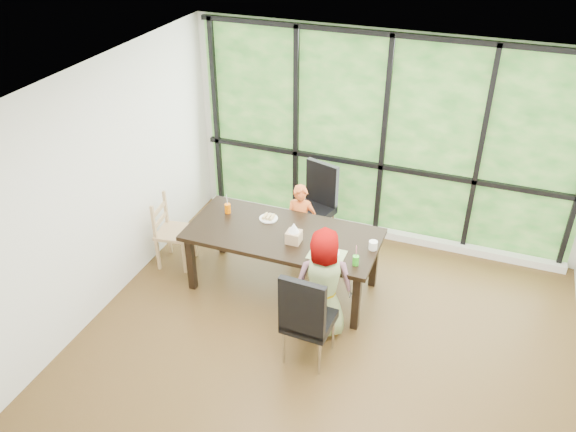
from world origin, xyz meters
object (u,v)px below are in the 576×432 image
object	(u,v)px
dining_table	(283,260)
chair_interior_leather	(309,315)
child_older	(321,283)
chair_window_leather	(313,206)
green_cup	(356,260)
white_mug	(373,245)
chair_end_beech	(175,232)
child_toddler	(301,224)
tissue_box	(294,237)
plate_near	(329,253)
orange_cup	(228,208)
plate_far	(269,218)

from	to	relation	value
dining_table	chair_interior_leather	distance (m)	1.19
chair_interior_leather	child_older	xyz separation A→B (m)	(-0.01, 0.41, 0.09)
chair_window_leather	green_cup	bearing A→B (deg)	-38.53
white_mug	chair_end_beech	bearing A→B (deg)	-178.39
dining_table	child_toddler	world-z (taller)	child_toddler
child_toddler	tissue_box	bearing A→B (deg)	-85.84
dining_table	green_cup	distance (m)	1.06
plate_near	orange_cup	world-z (taller)	orange_cup
plate_far	green_cup	xyz separation A→B (m)	(1.18, -0.51, 0.05)
child_older	chair_interior_leather	bearing A→B (deg)	71.57
chair_interior_leather	green_cup	distance (m)	0.78
dining_table	green_cup	bearing A→B (deg)	-17.85
orange_cup	green_cup	distance (m)	1.75
plate_near	white_mug	bearing A→B (deg)	30.15
orange_cup	chair_interior_leather	bearing A→B (deg)	-39.15
plate_far	plate_near	world-z (taller)	plate_near
plate_near	dining_table	bearing A→B (deg)	161.71
child_toddler	white_mug	bearing A→B (deg)	-38.15
dining_table	chair_interior_leather	bearing A→B (deg)	-56.22
child_older	orange_cup	world-z (taller)	child_older
dining_table	chair_end_beech	distance (m)	1.40
green_cup	chair_interior_leather	bearing A→B (deg)	-111.51
chair_interior_leather	dining_table	bearing A→B (deg)	-53.46
chair_window_leather	white_mug	size ratio (longest dim) A/B	11.23
chair_window_leather	plate_far	size ratio (longest dim) A/B	4.96
plate_far	green_cup	distance (m)	1.29
green_cup	plate_near	bearing A→B (deg)	162.98
plate_far	chair_end_beech	bearing A→B (deg)	-168.06
plate_near	tissue_box	xyz separation A→B (m)	(-0.42, 0.07, 0.06)
chair_end_beech	white_mug	xyz separation A→B (m)	(2.42, 0.07, 0.35)
child_older	white_mug	distance (m)	0.74
chair_interior_leather	orange_cup	world-z (taller)	chair_interior_leather
chair_end_beech	chair_window_leather	bearing A→B (deg)	-61.89
chair_interior_leather	chair_end_beech	size ratio (longest dim) A/B	1.20
child_older	white_mug	world-z (taller)	child_older
child_toddler	orange_cup	world-z (taller)	child_toddler
dining_table	chair_window_leather	distance (m)	1.03
chair_interior_leather	chair_end_beech	xyz separation A→B (m)	(-2.05, 0.95, -0.09)
child_toddler	chair_end_beech	bearing A→B (deg)	-165.57
child_toddler	dining_table	bearing A→B (deg)	-99.56
child_toddler	child_older	xyz separation A→B (m)	(0.64, -1.16, 0.11)
child_older	plate_near	bearing A→B (deg)	-104.47
dining_table	orange_cup	distance (m)	0.90
chair_end_beech	orange_cup	distance (m)	0.76
child_toddler	plate_far	world-z (taller)	child_toddler
child_older	chair_end_beech	bearing A→B (deg)	-35.15
chair_window_leather	plate_far	world-z (taller)	chair_window_leather
plate_near	child_older	bearing A→B (deg)	-84.09
chair_interior_leather	child_older	world-z (taller)	child_older
plate_far	chair_window_leather	bearing A→B (deg)	70.59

